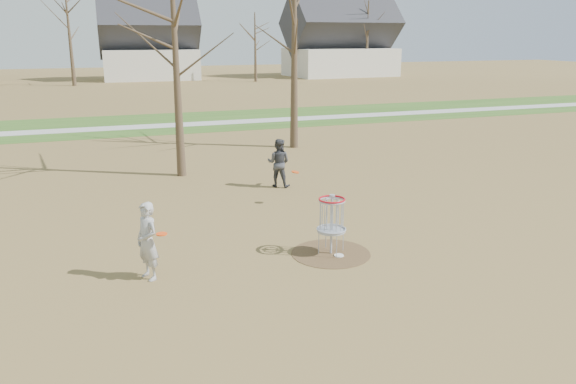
% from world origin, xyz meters
% --- Properties ---
extents(ground, '(160.00, 160.00, 0.00)m').
position_xyz_m(ground, '(0.00, 0.00, 0.00)').
color(ground, brown).
rests_on(ground, ground).
extents(green_band, '(160.00, 8.00, 0.01)m').
position_xyz_m(green_band, '(0.00, 21.00, 0.01)').
color(green_band, '#2D5119').
rests_on(green_band, ground).
extents(footpath, '(160.00, 1.50, 0.01)m').
position_xyz_m(footpath, '(0.00, 20.00, 0.01)').
color(footpath, '#9E9E99').
rests_on(footpath, green_band).
extents(dirt_circle, '(1.80, 1.80, 0.01)m').
position_xyz_m(dirt_circle, '(0.00, 0.00, 0.01)').
color(dirt_circle, '#47331E').
rests_on(dirt_circle, ground).
extents(player_standing, '(0.60, 0.70, 1.61)m').
position_xyz_m(player_standing, '(-4.02, 0.00, 0.80)').
color(player_standing, '#A3A3A3').
rests_on(player_standing, ground).
extents(player_throwing, '(0.97, 0.92, 1.58)m').
position_xyz_m(player_throwing, '(0.75, 5.94, 0.79)').
color(player_throwing, '#393A3F').
rests_on(player_throwing, ground).
extents(disc_grounded, '(0.22, 0.22, 0.02)m').
position_xyz_m(disc_grounded, '(0.10, -0.21, 0.02)').
color(disc_grounded, white).
rests_on(disc_grounded, dirt_circle).
extents(discs_in_play, '(4.54, 4.34, 0.09)m').
position_xyz_m(discs_in_play, '(-1.50, 1.89, 0.99)').
color(discs_in_play, '#DC420B').
rests_on(discs_in_play, ground).
extents(disc_golf_basket, '(0.64, 0.64, 1.35)m').
position_xyz_m(disc_golf_basket, '(0.00, 0.00, 0.91)').
color(disc_golf_basket, '#9EA3AD').
rests_on(disc_golf_basket, ground).
extents(bare_trees, '(52.62, 44.98, 9.00)m').
position_xyz_m(bare_trees, '(1.78, 35.79, 5.35)').
color(bare_trees, '#382B1E').
rests_on(bare_trees, ground).
extents(houses_row, '(56.51, 10.01, 7.26)m').
position_xyz_m(houses_row, '(4.32, 52.56, 3.52)').
color(houses_row, silver).
rests_on(houses_row, ground).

